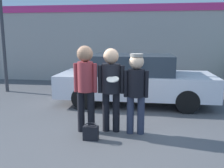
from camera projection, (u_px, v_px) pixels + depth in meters
ground_plane at (116, 135)px, 5.17m from camera, size 56.00×56.00×0.00m
storefront_building at (133, 43)px, 10.94m from camera, size 24.00×0.22×3.37m
person_left at (85, 81)px, 5.17m from camera, size 0.49×0.33×1.83m
person_middle_with_frisbee at (111, 82)px, 5.19m from camera, size 0.56×0.58×1.77m
person_right at (136, 87)px, 5.08m from camera, size 0.50×0.33×1.67m
parked_car_near at (134, 79)px, 7.52m from camera, size 4.57×1.87×1.48m
handbag at (91, 132)px, 4.90m from camera, size 0.30×0.23×0.32m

